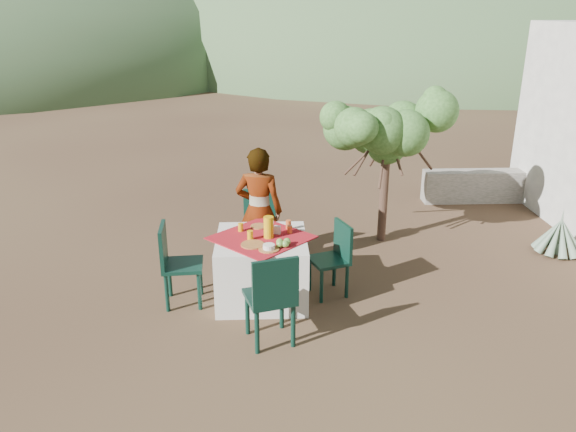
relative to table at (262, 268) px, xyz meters
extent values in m
plane|color=#352018|center=(0.50, -0.05, -0.38)|extent=(160.00, 160.00, 0.00)
cube|color=silver|center=(0.00, 0.00, 0.00)|extent=(1.02, 1.02, 0.75)
cube|color=maroon|center=(0.00, 0.00, 0.38)|extent=(1.30, 1.30, 0.01)
cylinder|color=black|center=(-0.28, 0.87, -0.15)|extent=(0.05, 0.05, 0.46)
cylinder|color=black|center=(0.06, 0.79, -0.15)|extent=(0.05, 0.05, 0.46)
cylinder|color=black|center=(-0.20, 1.21, -0.15)|extent=(0.05, 0.05, 0.46)
cylinder|color=black|center=(0.14, 1.13, -0.15)|extent=(0.05, 0.05, 0.46)
cube|color=black|center=(-0.07, 1.00, 0.09)|extent=(0.52, 0.52, 0.04)
cube|color=black|center=(-0.03, 1.19, 0.33)|extent=(0.43, 0.14, 0.45)
cylinder|color=black|center=(0.21, -0.68, -0.13)|extent=(0.05, 0.05, 0.49)
cylinder|color=black|center=(-0.15, -0.79, -0.13)|extent=(0.05, 0.05, 0.49)
cylinder|color=black|center=(0.31, -1.04, -0.13)|extent=(0.05, 0.05, 0.49)
cylinder|color=black|center=(-0.04, -1.14, -0.13)|extent=(0.05, 0.05, 0.49)
cube|color=black|center=(0.08, -0.91, 0.11)|extent=(0.57, 0.57, 0.04)
cube|color=black|center=(0.14, -1.11, 0.37)|extent=(0.45, 0.17, 0.48)
cylinder|color=black|center=(-0.70, -0.26, -0.14)|extent=(0.05, 0.05, 0.47)
cylinder|color=black|center=(-0.72, 0.09, -0.14)|extent=(0.05, 0.05, 0.47)
cylinder|color=black|center=(-1.05, -0.29, -0.14)|extent=(0.05, 0.05, 0.47)
cylinder|color=black|center=(-1.08, 0.07, -0.14)|extent=(0.05, 0.05, 0.47)
cube|color=black|center=(-0.89, -0.10, 0.09)|extent=(0.47, 0.47, 0.04)
cube|color=black|center=(-1.09, -0.11, 0.34)|extent=(0.07, 0.44, 0.46)
cylinder|color=black|center=(0.57, 0.15, -0.16)|extent=(0.04, 0.04, 0.43)
cylinder|color=black|center=(0.68, -0.16, -0.16)|extent=(0.04, 0.04, 0.43)
cylinder|color=black|center=(0.87, 0.26, -0.16)|extent=(0.04, 0.04, 0.43)
cylinder|color=black|center=(0.99, -0.05, -0.16)|extent=(0.04, 0.04, 0.43)
cube|color=black|center=(0.78, 0.05, 0.05)|extent=(0.52, 0.52, 0.04)
cube|color=black|center=(0.95, 0.11, 0.28)|extent=(0.18, 0.39, 0.42)
imported|color=#8C6651|center=(-0.03, 0.73, 0.43)|extent=(0.66, 0.50, 1.62)
cylinder|color=#4A3325|center=(1.73, 1.68, 0.34)|extent=(0.12, 0.12, 1.44)
sphere|color=#2E5820|center=(1.73, 1.68, 1.06)|extent=(0.62, 0.62, 0.62)
sphere|color=#2E5820|center=(2.30, 1.68, 1.21)|extent=(0.57, 0.57, 0.57)
sphere|color=#2E5820|center=(1.22, 1.78, 1.16)|extent=(0.53, 0.53, 0.53)
sphere|color=#2E5820|center=(1.84, 2.24, 1.26)|extent=(0.55, 0.55, 0.55)
sphere|color=#2E5820|center=(1.79, 1.17, 1.11)|extent=(0.49, 0.49, 0.49)
sphere|color=slate|center=(4.09, 1.13, -0.34)|extent=(0.22, 0.22, 0.22)
cone|color=slate|center=(4.09, 1.13, -0.05)|extent=(0.12, 0.12, 0.64)
cone|color=slate|center=(4.23, 1.14, -0.12)|extent=(0.39, 0.15, 0.54)
cone|color=slate|center=(4.19, 1.22, -0.12)|extent=(0.33, 0.31, 0.56)
cone|color=slate|center=(4.12, 1.27, -0.12)|extent=(0.18, 0.38, 0.54)
cone|color=slate|center=(4.03, 1.26, -0.12)|extent=(0.24, 0.37, 0.55)
cone|color=slate|center=(3.96, 1.20, -0.12)|extent=(0.36, 0.26, 0.55)
cone|color=slate|center=(3.95, 1.11, -0.12)|extent=(0.39, 0.15, 0.54)
cone|color=slate|center=(3.98, 1.03, -0.12)|extent=(0.33, 0.31, 0.56)
cone|color=slate|center=(4.06, 0.99, -0.12)|extent=(0.18, 0.38, 0.54)
cone|color=slate|center=(4.15, 1.00, -0.12)|extent=(0.24, 0.37, 0.55)
cone|color=slate|center=(4.21, 1.06, -0.12)|extent=(0.36, 0.26, 0.55)
cube|color=gray|center=(4.10, 3.35, -0.10)|extent=(2.60, 0.35, 0.55)
ellipsoid|color=#385731|center=(12.50, 35.95, -0.38)|extent=(48.00, 48.00, 20.00)
ellipsoid|color=slate|center=(-3.50, 51.95, -0.38)|extent=(60.00, 60.00, 24.00)
cylinder|color=brown|center=(-0.03, 0.32, 0.39)|extent=(0.20, 0.20, 0.01)
cylinder|color=brown|center=(-0.09, -0.23, 0.39)|extent=(0.26, 0.26, 0.01)
cylinder|color=#D49C0D|center=(-0.24, 0.19, 0.43)|extent=(0.06, 0.06, 0.10)
cylinder|color=#D49C0D|center=(-0.12, -0.07, 0.44)|extent=(0.07, 0.07, 0.11)
cylinder|color=#D49C0D|center=(0.08, -0.02, 0.51)|extent=(0.11, 0.11, 0.25)
cylinder|color=brown|center=(0.08, -0.36, 0.39)|extent=(0.23, 0.23, 0.01)
cylinder|color=silver|center=(0.08, -0.36, 0.42)|extent=(0.13, 0.13, 0.05)
cylinder|color=#C35422|center=(0.33, 0.11, 0.43)|extent=(0.06, 0.06, 0.09)
cylinder|color=#C35422|center=(0.32, 0.25, 0.43)|extent=(0.06, 0.06, 0.10)
cube|color=silver|center=(0.19, 0.09, 0.43)|extent=(0.08, 0.06, 0.10)
sphere|color=#639937|center=(0.20, -0.25, 0.42)|extent=(0.08, 0.08, 0.08)
sphere|color=#639937|center=(0.28, -0.23, 0.42)|extent=(0.08, 0.08, 0.08)
sphere|color=#639937|center=(0.26, -0.30, 0.42)|extent=(0.08, 0.08, 0.08)
sphere|color=#639937|center=(0.20, -0.30, 0.42)|extent=(0.08, 0.08, 0.08)
camera|label=1|loc=(0.07, -5.86, 2.81)|focal=35.00mm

